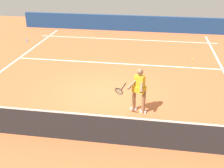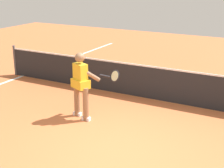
% 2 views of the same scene
% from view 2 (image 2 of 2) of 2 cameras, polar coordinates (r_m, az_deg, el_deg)
% --- Properties ---
extents(ground_plane, '(26.38, 26.38, 0.00)m').
position_cam_2_polar(ground_plane, '(6.42, 0.68, -11.40)').
color(ground_plane, '#C66638').
extents(court_net, '(10.62, 0.08, 0.99)m').
position_cam_2_polar(court_net, '(8.73, 9.59, -0.17)').
color(court_net, '#4C4C51').
rests_on(court_net, ground).
extents(tennis_player, '(1.01, 0.85, 1.55)m').
position_cam_2_polar(tennis_player, '(7.54, -5.16, 0.18)').
color(tennis_player, '#8C6647').
rests_on(tennis_player, ground).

